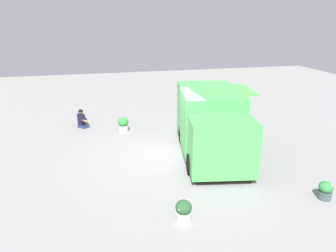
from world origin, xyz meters
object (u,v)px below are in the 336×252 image
(planter_flowering_side, at_px, (123,124))
(planter_flowering_near, at_px, (184,211))
(food_truck, at_px, (211,125))
(person_customer, at_px, (82,120))
(planter_flowering_far, at_px, (326,190))

(planter_flowering_side, bearing_deg, planter_flowering_near, -173.68)
(food_truck, height_order, person_customer, food_truck)
(food_truck, height_order, planter_flowering_side, food_truck)
(person_customer, height_order, planter_flowering_far, person_customer)
(planter_flowering_side, bearing_deg, planter_flowering_far, -144.30)
(planter_flowering_near, distance_m, planter_flowering_side, 7.48)
(food_truck, bearing_deg, person_customer, 48.57)
(food_truck, distance_m, planter_flowering_side, 4.64)
(person_customer, relative_size, planter_flowering_far, 1.57)
(food_truck, distance_m, person_customer, 6.80)
(planter_flowering_far, relative_size, planter_flowering_side, 0.83)
(planter_flowering_far, bearing_deg, planter_flowering_near, 91.18)
(planter_flowering_near, distance_m, planter_flowering_far, 4.45)
(planter_flowering_far, xyz_separation_m, planter_flowering_side, (7.34, 5.27, 0.06))
(planter_flowering_near, height_order, planter_flowering_far, planter_flowering_near)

